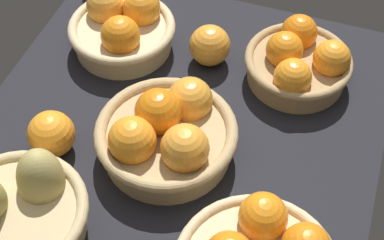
% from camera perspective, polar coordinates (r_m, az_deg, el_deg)
% --- Properties ---
extents(market_tray, '(0.84, 0.72, 0.03)m').
position_cam_1_polar(market_tray, '(1.05, -2.09, -2.84)').
color(market_tray, black).
rests_on(market_tray, ground).
extents(basket_far_left, '(0.20, 0.20, 0.10)m').
position_cam_1_polar(basket_far_left, '(1.13, 10.42, 5.60)').
color(basket_far_left, tan).
rests_on(basket_far_left, market_tray).
extents(basket_center, '(0.25, 0.25, 0.12)m').
position_cam_1_polar(basket_center, '(0.99, -2.39, -1.38)').
color(basket_center, tan).
rests_on(basket_center, market_tray).
extents(basket_near_right_pears, '(0.23, 0.23, 0.15)m').
position_cam_1_polar(basket_near_right_pears, '(0.95, -16.96, -8.41)').
color(basket_near_right_pears, tan).
rests_on(basket_near_right_pears, market_tray).
extents(basket_near_left, '(0.21, 0.21, 0.11)m').
position_cam_1_polar(basket_near_left, '(1.19, -6.81, 8.90)').
color(basket_near_left, '#D3BC8C').
rests_on(basket_near_left, market_tray).
extents(loose_orange_back_gap, '(0.08, 0.08, 0.08)m').
position_cam_1_polar(loose_orange_back_gap, '(1.15, 1.80, 7.29)').
color(loose_orange_back_gap, '#F49E33').
rests_on(loose_orange_back_gap, market_tray).
extents(loose_orange_side_gap, '(0.08, 0.08, 0.08)m').
position_cam_1_polar(loose_orange_side_gap, '(1.03, -13.58, -1.35)').
color(loose_orange_side_gap, orange).
rests_on(loose_orange_side_gap, market_tray).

